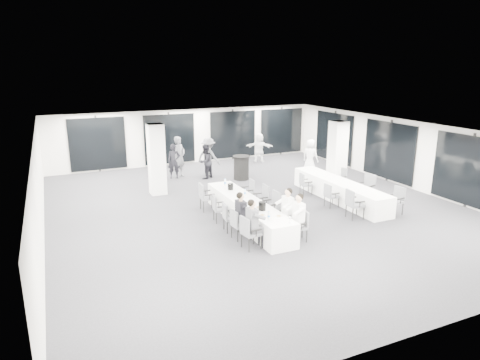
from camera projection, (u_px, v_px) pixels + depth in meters
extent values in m
cube|color=#25252A|center=(256.00, 208.00, 15.43)|extent=(14.00, 16.00, 0.02)
cube|color=silver|center=(257.00, 130.00, 14.69)|extent=(14.00, 16.00, 0.02)
cube|color=silver|center=(38.00, 194.00, 12.30)|extent=(0.02, 16.00, 2.80)
cube|color=silver|center=(407.00, 154.00, 17.83)|extent=(0.02, 16.00, 2.80)
cube|color=silver|center=(188.00, 136.00, 22.12)|extent=(14.00, 0.02, 2.80)
cube|color=silver|center=(446.00, 263.00, 8.00)|extent=(14.00, 0.02, 2.80)
cube|color=black|center=(189.00, 138.00, 22.07)|extent=(13.60, 0.06, 2.50)
cube|color=black|center=(389.00, 151.00, 18.69)|extent=(0.06, 14.00, 2.50)
cube|color=white|center=(157.00, 159.00, 16.78)|extent=(0.60, 0.60, 2.80)
cube|color=white|center=(337.00, 155.00, 17.60)|extent=(0.60, 0.60, 2.80)
cube|color=white|center=(247.00, 212.00, 13.88)|extent=(0.90, 5.00, 0.75)
cube|color=white|center=(339.00, 190.00, 16.24)|extent=(0.90, 5.00, 0.75)
cylinder|color=black|center=(241.00, 168.00, 19.13)|extent=(0.68, 0.68, 1.06)
cylinder|color=black|center=(241.00, 156.00, 18.99)|extent=(0.77, 0.77, 0.02)
cube|color=#4F5157|center=(251.00, 233.00, 11.92)|extent=(0.52, 0.53, 0.08)
cube|color=#4F5157|center=(245.00, 226.00, 11.74)|extent=(0.11, 0.47, 0.46)
cylinder|color=black|center=(241.00, 240.00, 12.05)|extent=(0.04, 0.04, 0.41)
cylinder|color=black|center=(249.00, 245.00, 11.71)|extent=(0.04, 0.04, 0.41)
cylinder|color=black|center=(253.00, 237.00, 12.25)|extent=(0.04, 0.04, 0.41)
cylinder|color=black|center=(261.00, 242.00, 11.91)|extent=(0.04, 0.04, 0.41)
cube|color=black|center=(247.00, 225.00, 12.08)|extent=(0.34, 0.08, 0.04)
cube|color=black|center=(256.00, 230.00, 11.66)|extent=(0.34, 0.08, 0.04)
cube|color=#4F5157|center=(240.00, 225.00, 12.59)|extent=(0.48, 0.50, 0.08)
cube|color=#4F5157|center=(234.00, 218.00, 12.42)|extent=(0.10, 0.44, 0.44)
cylinder|color=black|center=(231.00, 231.00, 12.72)|extent=(0.03, 0.03, 0.39)
cylinder|color=black|center=(238.00, 236.00, 12.40)|extent=(0.03, 0.03, 0.39)
cylinder|color=black|center=(243.00, 229.00, 12.90)|extent=(0.03, 0.03, 0.39)
cylinder|color=black|center=(249.00, 233.00, 12.58)|extent=(0.03, 0.03, 0.39)
cube|color=black|center=(236.00, 217.00, 12.75)|extent=(0.33, 0.07, 0.04)
cube|color=black|center=(244.00, 222.00, 12.35)|extent=(0.33, 0.07, 0.04)
cube|color=#4F5157|center=(231.00, 218.00, 13.19)|extent=(0.47, 0.49, 0.08)
cube|color=#4F5157|center=(225.00, 211.00, 13.06)|extent=(0.10, 0.43, 0.43)
cylinder|color=black|center=(224.00, 224.00, 13.36)|extent=(0.03, 0.03, 0.38)
cylinder|color=black|center=(227.00, 228.00, 13.02)|extent=(0.03, 0.03, 0.38)
cylinder|color=black|center=(235.00, 222.00, 13.47)|extent=(0.03, 0.03, 0.38)
cylinder|color=black|center=(239.00, 226.00, 13.13)|extent=(0.03, 0.03, 0.38)
cube|color=black|center=(229.00, 211.00, 13.36)|extent=(0.32, 0.07, 0.04)
cube|color=black|center=(234.00, 216.00, 12.93)|extent=(0.32, 0.07, 0.04)
cube|color=#4F5157|center=(221.00, 209.00, 13.98)|extent=(0.48, 0.50, 0.07)
cube|color=#4F5157|center=(214.00, 202.00, 13.86)|extent=(0.11, 0.43, 0.43)
cylinder|color=black|center=(214.00, 215.00, 14.16)|extent=(0.03, 0.03, 0.38)
cylinder|color=black|center=(216.00, 218.00, 13.82)|extent=(0.03, 0.03, 0.38)
cylinder|color=black|center=(225.00, 213.00, 14.27)|extent=(0.03, 0.03, 0.38)
cylinder|color=black|center=(228.00, 217.00, 13.92)|extent=(0.03, 0.03, 0.38)
cube|color=black|center=(219.00, 202.00, 14.16)|extent=(0.32, 0.08, 0.04)
cube|color=black|center=(222.00, 207.00, 13.73)|extent=(0.32, 0.08, 0.04)
cube|color=#4F5157|center=(208.00, 198.00, 15.06)|extent=(0.51, 0.53, 0.08)
cube|color=#4F5157|center=(201.00, 191.00, 14.91)|extent=(0.10, 0.48, 0.48)
cylinder|color=black|center=(201.00, 203.00, 15.25)|extent=(0.04, 0.04, 0.43)
cylinder|color=black|center=(204.00, 207.00, 14.87)|extent=(0.04, 0.04, 0.43)
cylinder|color=black|center=(212.00, 202.00, 15.38)|extent=(0.04, 0.04, 0.43)
cylinder|color=black|center=(215.00, 205.00, 15.00)|extent=(0.04, 0.04, 0.43)
cube|color=black|center=(206.00, 191.00, 15.25)|extent=(0.36, 0.07, 0.04)
cube|color=black|center=(210.00, 195.00, 14.78)|extent=(0.36, 0.07, 0.04)
cube|color=#4F5157|center=(299.00, 227.00, 12.46)|extent=(0.52, 0.54, 0.08)
cube|color=#4F5157|center=(306.00, 218.00, 12.43)|extent=(0.15, 0.44, 0.44)
cylinder|color=black|center=(307.00, 236.00, 12.38)|extent=(0.03, 0.03, 0.39)
cylinder|color=black|center=(302.00, 231.00, 12.74)|extent=(0.03, 0.03, 0.39)
cylinder|color=black|center=(294.00, 237.00, 12.30)|extent=(0.03, 0.03, 0.39)
cylinder|color=black|center=(290.00, 232.00, 12.66)|extent=(0.03, 0.03, 0.39)
cube|color=black|center=(302.00, 224.00, 12.19)|extent=(0.32, 0.11, 0.04)
cube|color=black|center=(296.00, 219.00, 12.64)|extent=(0.32, 0.11, 0.04)
cube|color=#4F5157|center=(288.00, 218.00, 12.99)|extent=(0.60, 0.62, 0.09)
cube|color=#4F5157|center=(294.00, 208.00, 13.05)|extent=(0.17, 0.50, 0.50)
cylinder|color=black|center=(298.00, 227.00, 13.02)|extent=(0.04, 0.04, 0.44)
cylinder|color=black|center=(288.00, 223.00, 13.35)|extent=(0.04, 0.04, 0.44)
cylinder|color=black|center=(287.00, 230.00, 12.77)|extent=(0.04, 0.04, 0.44)
cylinder|color=black|center=(278.00, 226.00, 13.10)|extent=(0.04, 0.04, 0.44)
cube|color=black|center=(294.00, 215.00, 12.73)|extent=(0.37, 0.12, 0.04)
cube|color=black|center=(282.00, 210.00, 13.15)|extent=(0.37, 0.12, 0.04)
cube|color=#4F5157|center=(270.00, 208.00, 13.99)|extent=(0.49, 0.51, 0.08)
cube|color=#4F5157|center=(277.00, 198.00, 14.01)|extent=(0.07, 0.48, 0.48)
cylinder|color=black|center=(279.00, 216.00, 13.96)|extent=(0.04, 0.04, 0.43)
cylinder|color=black|center=(273.00, 212.00, 14.33)|extent=(0.04, 0.04, 0.43)
cylinder|color=black|center=(268.00, 218.00, 13.79)|extent=(0.04, 0.04, 0.43)
cylinder|color=black|center=(262.00, 214.00, 14.15)|extent=(0.04, 0.04, 0.43)
cube|color=black|center=(274.00, 205.00, 13.71)|extent=(0.36, 0.05, 0.04)
cube|color=black|center=(267.00, 200.00, 14.17)|extent=(0.36, 0.05, 0.04)
cube|color=#4F5157|center=(260.00, 201.00, 14.68)|extent=(0.52, 0.54, 0.08)
cube|color=#4F5157|center=(266.00, 192.00, 14.68)|extent=(0.10, 0.49, 0.49)
cylinder|color=black|center=(268.00, 209.00, 14.63)|extent=(0.04, 0.04, 0.43)
cylinder|color=black|center=(263.00, 205.00, 15.01)|extent=(0.04, 0.04, 0.43)
cylinder|color=black|center=(256.00, 210.00, 14.48)|extent=(0.04, 0.04, 0.43)
cylinder|color=black|center=(252.00, 207.00, 14.87)|extent=(0.04, 0.04, 0.43)
cube|color=black|center=(263.00, 198.00, 14.39)|extent=(0.36, 0.07, 0.04)
cube|color=black|center=(257.00, 194.00, 14.87)|extent=(0.36, 0.07, 0.04)
cube|color=#4F5157|center=(246.00, 193.00, 15.64)|extent=(0.50, 0.52, 0.08)
cube|color=#4F5157|center=(252.00, 186.00, 15.64)|extent=(0.10, 0.46, 0.46)
cylinder|color=black|center=(253.00, 201.00, 15.58)|extent=(0.04, 0.04, 0.41)
cylinder|color=black|center=(250.00, 197.00, 15.95)|extent=(0.04, 0.04, 0.41)
cylinder|color=black|center=(243.00, 202.00, 15.46)|extent=(0.04, 0.04, 0.41)
cylinder|color=black|center=(239.00, 198.00, 15.82)|extent=(0.04, 0.04, 0.41)
cube|color=black|center=(249.00, 191.00, 15.36)|extent=(0.34, 0.07, 0.04)
cube|color=black|center=(244.00, 187.00, 15.82)|extent=(0.34, 0.07, 0.04)
cube|color=#4F5157|center=(355.00, 205.00, 14.26)|extent=(0.54, 0.56, 0.08)
cube|color=#4F5157|center=(350.00, 197.00, 14.12)|extent=(0.12, 0.49, 0.48)
cylinder|color=black|center=(346.00, 211.00, 14.46)|extent=(0.04, 0.04, 0.43)
cylinder|color=black|center=(353.00, 215.00, 14.08)|extent=(0.04, 0.04, 0.43)
cylinder|color=black|center=(357.00, 209.00, 14.58)|extent=(0.04, 0.04, 0.43)
cylinder|color=black|center=(364.00, 213.00, 14.20)|extent=(0.04, 0.04, 0.43)
cube|color=black|center=(351.00, 197.00, 14.46)|extent=(0.36, 0.08, 0.04)
cube|color=black|center=(360.00, 202.00, 13.98)|extent=(0.36, 0.08, 0.04)
cube|color=#4F5157|center=(332.00, 196.00, 15.43)|extent=(0.42, 0.43, 0.07)
cube|color=#4F5157|center=(328.00, 190.00, 15.29)|extent=(0.05, 0.42, 0.42)
cylinder|color=black|center=(324.00, 201.00, 15.58)|extent=(0.03, 0.03, 0.37)
cylinder|color=black|center=(330.00, 204.00, 15.26)|extent=(0.03, 0.03, 0.37)
cylinder|color=black|center=(333.00, 200.00, 15.72)|extent=(0.03, 0.03, 0.37)
cylinder|color=black|center=(339.00, 203.00, 15.40)|extent=(0.03, 0.03, 0.37)
cube|color=black|center=(328.00, 190.00, 15.59)|extent=(0.31, 0.04, 0.04)
cube|color=black|center=(336.00, 194.00, 15.19)|extent=(0.31, 0.04, 0.04)
cube|color=#4F5157|center=(306.00, 184.00, 16.93)|extent=(0.48, 0.50, 0.07)
cube|color=#4F5157|center=(302.00, 179.00, 16.82)|extent=(0.13, 0.42, 0.41)
cylinder|color=black|center=(300.00, 189.00, 17.11)|extent=(0.03, 0.03, 0.37)
cylinder|color=black|center=(303.00, 191.00, 16.77)|extent=(0.03, 0.03, 0.37)
cylinder|color=black|center=(308.00, 188.00, 17.20)|extent=(0.03, 0.03, 0.37)
cylinder|color=black|center=(312.00, 191.00, 16.86)|extent=(0.03, 0.03, 0.37)
cube|color=black|center=(304.00, 179.00, 17.10)|extent=(0.31, 0.09, 0.04)
cube|color=black|center=(309.00, 182.00, 16.68)|extent=(0.31, 0.09, 0.04)
cube|color=#4F5157|center=(395.00, 202.00, 14.67)|extent=(0.51, 0.53, 0.08)
cube|color=#4F5157|center=(400.00, 193.00, 14.70)|extent=(0.11, 0.46, 0.46)
cylinder|color=black|center=(403.00, 209.00, 14.66)|extent=(0.04, 0.04, 0.41)
cylinder|color=black|center=(393.00, 206.00, 15.00)|extent=(0.04, 0.04, 0.41)
cylinder|color=black|center=(395.00, 211.00, 14.47)|extent=(0.04, 0.04, 0.41)
cylinder|color=black|center=(385.00, 208.00, 14.80)|extent=(0.04, 0.04, 0.41)
cube|color=black|center=(401.00, 199.00, 14.41)|extent=(0.34, 0.08, 0.04)
cube|color=black|center=(389.00, 195.00, 14.83)|extent=(0.34, 0.08, 0.04)
cube|color=#4F5157|center=(365.00, 189.00, 15.98)|extent=(0.60, 0.61, 0.09)
cube|color=#4F5157|center=(370.00, 181.00, 16.04)|extent=(0.17, 0.50, 0.50)
cylinder|color=black|center=(373.00, 196.00, 16.00)|extent=(0.04, 0.04, 0.45)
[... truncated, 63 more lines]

